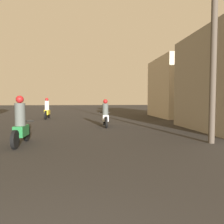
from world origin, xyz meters
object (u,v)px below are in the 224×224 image
Objects in this scene: motorcycle_green at (21,125)px; motorcycle_white at (105,116)px; building_right_far at (180,88)px; motorcycle_yellow at (47,110)px; utility_pole_near at (215,10)px.

motorcycle_green is 5.46m from motorcycle_white.
motorcycle_white is 9.27m from building_right_far.
motorcycle_yellow is 13.06m from utility_pole_near.
motorcycle_green is 14.55m from building_right_far.
motorcycle_yellow reaches higher than motorcycle_white.
motorcycle_yellow is at bearing 91.54° from motorcycle_green.
utility_pole_near is at bearing -7.71° from motorcycle_green.
motorcycle_green is 0.91× the size of motorcycle_yellow.
building_right_far is (10.84, 0.64, 1.80)m from motorcycle_yellow.
utility_pole_near is at bearing -51.35° from motorcycle_yellow.
building_right_far is at bearing 7.24° from motorcycle_yellow.
motorcycle_green is at bearing 176.13° from utility_pole_near.
motorcycle_green is at bearing -80.75° from motorcycle_yellow.
utility_pole_near reaches higher than building_right_far.
motorcycle_green is at bearing -122.71° from motorcycle_white.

